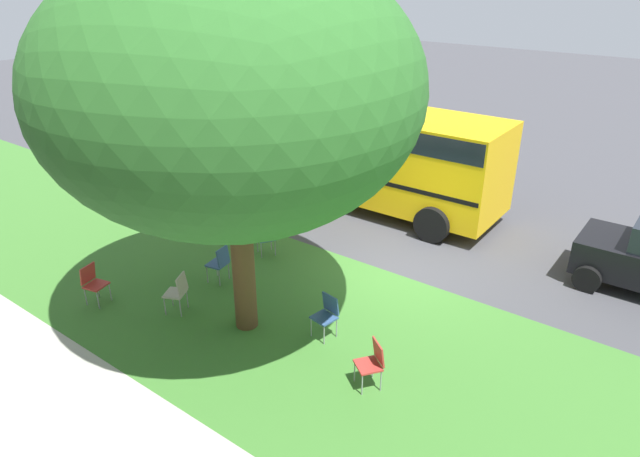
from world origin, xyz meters
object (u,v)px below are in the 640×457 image
Objects in this scene: school_bus at (335,140)px; chair_5 at (93,281)px; chair_0 at (267,236)px; chair_1 at (372,361)px; chair_6 at (220,261)px; chair_2 at (244,220)px; chair_3 at (178,290)px; street_tree at (232,90)px; chair_4 at (327,313)px.

chair_5 is at bearing 86.83° from school_bus.
school_bus is at bearing -76.38° from chair_0.
chair_1 is at bearing 129.34° from school_bus.
chair_6 is at bearing -124.49° from chair_5.
chair_2 is at bearing -18.84° from chair_0.
school_bus reaches higher than chair_6.
chair_0 is 1.18m from chair_2.
chair_2 is (5.75, -2.93, 0.00)m from chair_1.
chair_3 is (4.42, 0.45, 0.00)m from chair_1.
street_tree reaches higher than school_bus.
chair_4 is (-4.28, 2.21, 0.00)m from chair_2.
street_tree is at bearing 24.27° from chair_4.
chair_5 is (1.52, 3.82, 0.00)m from chair_0.
chair_0 and chair_1 have the same top height.
street_tree is 4.45m from chair_3.
chair_4 and chair_6 have the same top height.
chair_5 is (0.41, 4.20, 0.00)m from chair_2.
chair_1 is 1.00× the size of chair_6.
chair_3 is at bearing 5.79° from chair_1.
school_bus is at bearing -80.20° from chair_3.
chair_3 is 1.00× the size of chair_6.
street_tree is at bearing -161.50° from chair_3.
chair_1 is at bearing 179.27° from street_tree.
chair_0 is at bearing -85.97° from chair_3.
chair_0 is 1.00× the size of chair_2.
street_tree reaches higher than chair_0.
school_bus is at bearing -55.89° from chair_4.
chair_6 is at bearing 100.09° from school_bus.
chair_3 is 7.61m from school_bus.
street_tree reaches higher than chair_4.
chair_3 is 0.08× the size of school_bus.
chair_2 is 3.63m from chair_3.
chair_1 is at bearing 168.50° from chair_6.
chair_5 is at bearing 68.28° from chair_0.
chair_1 is at bearing 153.02° from chair_2.
chair_5 is (3.19, 1.32, -4.18)m from street_tree.
chair_2 is at bearing -26.98° from chair_1.
street_tree is at bearing -0.73° from chair_1.
chair_4 is at bearing 152.63° from chair_2.
school_bus reaches higher than chair_2.
street_tree is 5.13m from chair_1.
chair_2 is (2.78, -2.89, -4.18)m from street_tree.
chair_5 is (4.68, 1.99, 0.00)m from chair_4.
chair_2 is 0.08× the size of school_bus.
chair_2 is at bearing -46.10° from street_tree.
chair_1 is 1.00× the size of chair_4.
chair_3 and chair_6 have the same top height.
street_tree is 4.59m from chair_6.
street_tree reaches higher than chair_2.
street_tree is 8.08× the size of chair_0.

